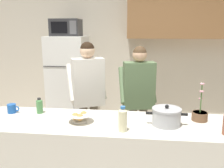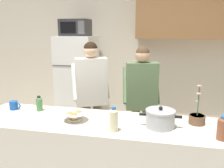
% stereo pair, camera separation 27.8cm
% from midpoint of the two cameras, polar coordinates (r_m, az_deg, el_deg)
% --- Properties ---
extents(back_wall_unit, '(6.00, 0.48, 2.60)m').
position_cam_midpoint_polar(back_wall_unit, '(4.39, 4.17, 8.40)').
color(back_wall_unit, beige).
rests_on(back_wall_unit, ground).
extents(kitchen_island, '(2.54, 0.68, 0.92)m').
position_cam_midpoint_polar(kitchen_island, '(2.54, -4.78, -18.71)').
color(kitchen_island, silver).
rests_on(kitchen_island, ground).
extents(refrigerator, '(0.64, 0.68, 1.69)m').
position_cam_midpoint_polar(refrigerator, '(4.30, -12.11, -0.18)').
color(refrigerator, white).
rests_on(refrigerator, ground).
extents(microwave, '(0.48, 0.37, 0.28)m').
position_cam_midpoint_polar(microwave, '(4.18, -12.85, 13.02)').
color(microwave, '#2D2D30').
rests_on(microwave, refrigerator).
extents(person_near_pot, '(0.61, 0.56, 1.64)m').
position_cam_midpoint_polar(person_near_pot, '(3.21, -8.22, -1.10)').
color(person_near_pot, '#726656').
rests_on(person_near_pot, ground).
extents(person_by_sink, '(0.55, 0.48, 1.59)m').
position_cam_midpoint_polar(person_by_sink, '(3.16, 3.89, -1.93)').
color(person_by_sink, '#726656').
rests_on(person_by_sink, ground).
extents(cooking_pot, '(0.38, 0.27, 0.20)m').
position_cam_midpoint_polar(cooking_pot, '(2.25, 9.44, -7.74)').
color(cooking_pot, '#ADAFB5').
rests_on(cooking_pot, kitchen_island).
extents(coffee_mug, '(0.13, 0.09, 0.10)m').
position_cam_midpoint_polar(coffee_mug, '(2.82, -25.46, -5.36)').
color(coffee_mug, '#1E59B2').
rests_on(coffee_mug, kitchen_island).
extents(bread_bowl, '(0.25, 0.25, 0.10)m').
position_cam_midpoint_polar(bread_bowl, '(2.34, -11.15, -7.84)').
color(bread_bowl, white).
rests_on(bread_bowl, kitchen_island).
extents(bottle_near_edge, '(0.08, 0.08, 0.23)m').
position_cam_midpoint_polar(bottle_near_edge, '(2.08, -1.28, -8.47)').
color(bottle_near_edge, beige).
rests_on(bottle_near_edge, kitchen_island).
extents(bottle_far_corner, '(0.07, 0.07, 0.17)m').
position_cam_midpoint_polar(bottle_far_corner, '(2.69, -19.82, -4.95)').
color(bottle_far_corner, '#4C8C4C').
rests_on(bottle_far_corner, kitchen_island).
extents(potted_orchid, '(0.15, 0.15, 0.38)m').
position_cam_midpoint_polar(potted_orchid, '(2.44, 17.23, -7.10)').
color(potted_orchid, brown).
rests_on(potted_orchid, kitchen_island).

